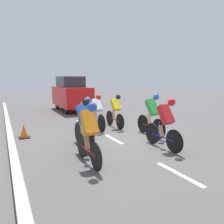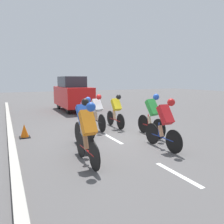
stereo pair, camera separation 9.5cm
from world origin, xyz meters
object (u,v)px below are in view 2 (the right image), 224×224
at_px(cyclist_green, 152,114).
at_px(cyclist_orange, 88,132).
at_px(cyclist_blue, 83,123).
at_px(cyclist_yellow, 116,110).
at_px(cyclist_white, 97,111).
at_px(support_car, 73,94).
at_px(cyclist_pink, 86,116).
at_px(cyclist_red, 165,123).
at_px(traffic_cone, 24,131).

xyz_separation_m(cyclist_green, cyclist_orange, (3.00, 1.49, 0.01)).
bearing_deg(cyclist_blue, cyclist_yellow, -135.80).
bearing_deg(cyclist_orange, cyclist_white, -115.89).
xyz_separation_m(cyclist_orange, support_car, (-2.28, -9.15, 0.29)).
height_order(cyclist_green, cyclist_pink, cyclist_green).
distance_m(cyclist_green, cyclist_red, 1.49).
xyz_separation_m(cyclist_blue, cyclist_white, (-1.31, -2.11, -0.03)).
distance_m(cyclist_white, support_car, 5.88).
distance_m(cyclist_green, traffic_cone, 4.60).
distance_m(cyclist_red, cyclist_yellow, 3.20).
height_order(cyclist_blue, traffic_cone, cyclist_blue).
relative_size(cyclist_pink, cyclist_white, 0.98).
relative_size(cyclist_blue, traffic_cone, 3.46).
bearing_deg(support_car, cyclist_red, 90.96).
xyz_separation_m(cyclist_white, cyclist_yellow, (-0.86, -0.00, -0.01)).
relative_size(cyclist_blue, support_car, 0.44).
xyz_separation_m(cyclist_blue, traffic_cone, (1.49, -2.11, -0.56)).
height_order(cyclist_blue, cyclist_orange, cyclist_orange).
height_order(cyclist_green, cyclist_blue, cyclist_green).
relative_size(cyclist_white, traffic_cone, 3.58).
xyz_separation_m(support_car, traffic_cone, (3.47, 5.83, -0.87)).
xyz_separation_m(cyclist_blue, cyclist_red, (-2.13, 1.09, 0.01)).
bearing_deg(cyclist_blue, support_car, -103.99).
distance_m(cyclist_pink, cyclist_yellow, 1.77).
bearing_deg(cyclist_red, cyclist_yellow, -90.76).
distance_m(cyclist_pink, traffic_cone, 2.26).
distance_m(cyclist_pink, cyclist_white, 1.05).
height_order(cyclist_blue, support_car, support_car).
height_order(cyclist_orange, traffic_cone, cyclist_orange).
bearing_deg(cyclist_yellow, support_car, -88.10).
xyz_separation_m(cyclist_pink, cyclist_yellow, (-1.59, -0.76, 0.01)).
bearing_deg(cyclist_orange, cyclist_red, -177.26).
relative_size(cyclist_orange, traffic_cone, 3.36).
height_order(cyclist_green, support_car, support_car).
distance_m(cyclist_white, cyclist_yellow, 0.86).
distance_m(cyclist_pink, cyclist_orange, 2.71).
xyz_separation_m(cyclist_yellow, traffic_cone, (3.66, 0.00, -0.51)).
xyz_separation_m(cyclist_white, support_car, (-0.67, -5.83, 0.34)).
bearing_deg(cyclist_red, cyclist_blue, -27.16).
bearing_deg(cyclist_blue, cyclist_pink, -113.11).
bearing_deg(cyclist_blue, traffic_cone, -54.76).
height_order(cyclist_blue, cyclist_red, same).
height_order(cyclist_red, support_car, support_car).
bearing_deg(support_car, cyclist_blue, 76.01).
bearing_deg(traffic_cone, cyclist_green, 156.43).
bearing_deg(cyclist_white, cyclist_pink, 46.08).
bearing_deg(cyclist_yellow, cyclist_white, 0.12).
distance_m(cyclist_pink, cyclist_blue, 1.47).
height_order(cyclist_red, cyclist_orange, cyclist_orange).
bearing_deg(cyclist_orange, traffic_cone, -70.33).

